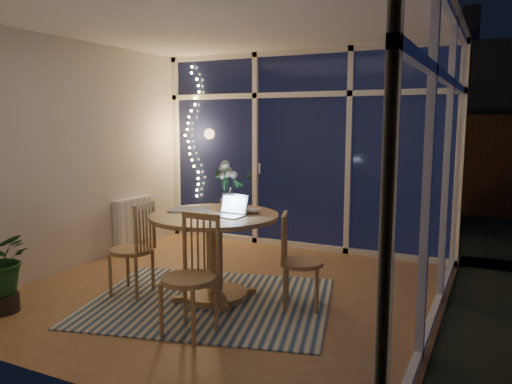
% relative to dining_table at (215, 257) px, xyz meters
% --- Properties ---
extents(floor, '(4.00, 4.00, 0.00)m').
position_rel_dining_table_xyz_m(floor, '(0.01, 0.25, -0.41)').
color(floor, '#9A6643').
rests_on(floor, ground).
extents(ceiling, '(4.00, 4.00, 0.00)m').
position_rel_dining_table_xyz_m(ceiling, '(0.01, 0.25, 2.19)').
color(ceiling, white).
rests_on(ceiling, wall_back).
extents(wall_back, '(4.00, 0.04, 2.60)m').
position_rel_dining_table_xyz_m(wall_back, '(0.01, 2.25, 0.89)').
color(wall_back, beige).
rests_on(wall_back, floor).
extents(wall_front, '(4.00, 0.04, 2.60)m').
position_rel_dining_table_xyz_m(wall_front, '(0.01, -1.75, 0.89)').
color(wall_front, beige).
rests_on(wall_front, floor).
extents(wall_left, '(0.04, 4.00, 2.60)m').
position_rel_dining_table_xyz_m(wall_left, '(-1.99, 0.25, 0.89)').
color(wall_left, beige).
rests_on(wall_left, floor).
extents(wall_right, '(0.04, 4.00, 2.60)m').
position_rel_dining_table_xyz_m(wall_right, '(2.01, 0.25, 0.89)').
color(wall_right, beige).
rests_on(wall_right, floor).
extents(window_wall_back, '(4.00, 0.10, 2.60)m').
position_rel_dining_table_xyz_m(window_wall_back, '(0.01, 2.21, 0.89)').
color(window_wall_back, white).
rests_on(window_wall_back, floor).
extents(window_wall_right, '(0.10, 4.00, 2.60)m').
position_rel_dining_table_xyz_m(window_wall_right, '(1.97, 0.25, 0.89)').
color(window_wall_right, white).
rests_on(window_wall_right, floor).
extents(radiator, '(0.10, 0.70, 0.58)m').
position_rel_dining_table_xyz_m(radiator, '(-1.93, 1.15, -0.01)').
color(radiator, white).
rests_on(radiator, wall_left).
extents(fairy_lights, '(0.24, 0.10, 1.85)m').
position_rel_dining_table_xyz_m(fairy_lights, '(-1.64, 2.13, 1.11)').
color(fairy_lights, '#EFC65F').
rests_on(fairy_lights, window_wall_back).
extents(garden_patio, '(12.00, 6.00, 0.10)m').
position_rel_dining_table_xyz_m(garden_patio, '(0.51, 5.25, -0.47)').
color(garden_patio, black).
rests_on(garden_patio, ground).
extents(garden_fence, '(11.00, 0.08, 1.80)m').
position_rel_dining_table_xyz_m(garden_fence, '(0.01, 5.75, 0.49)').
color(garden_fence, '#3D2316').
rests_on(garden_fence, ground).
extents(neighbour_roof, '(7.00, 3.00, 2.20)m').
position_rel_dining_table_xyz_m(neighbour_roof, '(0.31, 8.75, 1.79)').
color(neighbour_roof, '#31323A').
rests_on(neighbour_roof, ground).
extents(garden_shrubs, '(0.90, 0.90, 0.90)m').
position_rel_dining_table_xyz_m(garden_shrubs, '(-0.79, 3.65, 0.04)').
color(garden_shrubs, black).
rests_on(garden_shrubs, ground).
extents(rug, '(2.58, 2.27, 0.01)m').
position_rel_dining_table_xyz_m(rug, '(0.00, -0.10, -0.41)').
color(rug, beige).
rests_on(rug, floor).
extents(dining_table, '(1.48, 1.48, 0.83)m').
position_rel_dining_table_xyz_m(dining_table, '(0.00, 0.00, 0.00)').
color(dining_table, '#956643').
rests_on(dining_table, floor).
extents(chair_left, '(0.48, 0.48, 0.93)m').
position_rel_dining_table_xyz_m(chair_left, '(-0.80, -0.24, 0.05)').
color(chair_left, '#956643').
rests_on(chair_left, floor).
extents(chair_right, '(0.52, 0.52, 0.89)m').
position_rel_dining_table_xyz_m(chair_right, '(0.83, 0.15, 0.03)').
color(chair_right, '#956643').
rests_on(chair_right, floor).
extents(chair_front, '(0.48, 0.48, 0.98)m').
position_rel_dining_table_xyz_m(chair_front, '(0.24, -0.80, 0.08)').
color(chair_front, '#956643').
rests_on(chair_front, floor).
extents(laptop, '(0.31, 0.28, 0.21)m').
position_rel_dining_table_xyz_m(laptop, '(0.17, -0.05, 0.52)').
color(laptop, silver).
rests_on(laptop, dining_table).
extents(flower_vase, '(0.25, 0.25, 0.21)m').
position_rel_dining_table_xyz_m(flower_vase, '(0.05, 0.24, 0.52)').
color(flower_vase, silver).
rests_on(flower_vase, dining_table).
extents(bowl, '(0.19, 0.19, 0.04)m').
position_rel_dining_table_xyz_m(bowl, '(0.30, 0.19, 0.43)').
color(bowl, white).
rests_on(bowl, dining_table).
extents(newspapers, '(0.42, 0.36, 0.02)m').
position_rel_dining_table_xyz_m(newspapers, '(-0.28, 0.04, 0.42)').
color(newspapers, beige).
rests_on(newspapers, dining_table).
extents(phone, '(0.12, 0.09, 0.01)m').
position_rel_dining_table_xyz_m(phone, '(0.16, -0.11, 0.42)').
color(phone, black).
rests_on(phone, dining_table).
extents(potted_plant, '(0.65, 0.60, 0.76)m').
position_rel_dining_table_xyz_m(potted_plant, '(-1.53, -1.12, -0.03)').
color(potted_plant, '#19461F').
rests_on(potted_plant, floor).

